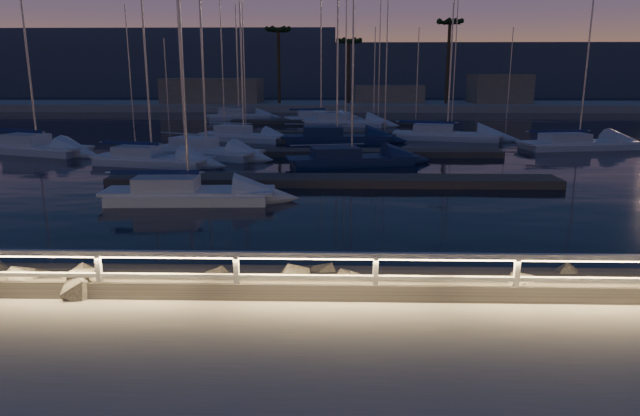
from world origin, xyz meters
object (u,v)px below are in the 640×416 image
Objects in this scene: sailboat_e at (35,147)px; sailboat_i at (241,135)px; sailboat_b at (184,192)px; sailboat_f at (149,158)px; guard_rail at (326,265)px; sailboat_m at (237,116)px; sailboat_a at (204,150)px; sailboat_c at (348,158)px; sailboat_l at (575,143)px; sailboat_j at (334,137)px; sailboat_n at (319,118)px; sailboat_k at (343,121)px; sailboat_g at (444,134)px.

sailboat_i is (12.79, 7.66, -0.02)m from sailboat_e.
sailboat_f reaches higher than sailboat_b.
sailboat_m reaches higher than guard_rail.
sailboat_b is (-6.22, 11.99, -0.96)m from guard_rail.
sailboat_a reaches higher than sailboat_b.
sailboat_c is 18.28m from sailboat_l.
sailboat_l reaches higher than sailboat_j.
sailboat_n is at bearing 86.26° from sailboat_f.
sailboat_a is at bearing 148.71° from sailboat_c.
sailboat_f is 0.86× the size of sailboat_j.
guard_rail is 52.35m from sailboat_n.
sailboat_b is 0.97× the size of sailboat_i.
sailboat_a is 0.91× the size of sailboat_j.
sailboat_a is at bearing -97.97° from sailboat_k.
sailboat_k is (9.31, 22.48, -0.01)m from sailboat_a.
sailboat_b is 12.29m from sailboat_c.
sailboat_g reaches higher than sailboat_i.
guard_rail is at bearing -76.64° from sailboat_k.
sailboat_i is (3.49, 12.37, 0.03)m from sailboat_f.
guard_rail is at bearing -65.14° from sailboat_b.
sailboat_l is (28.31, 8.14, 0.00)m from sailboat_f.
sailboat_g is 10.02m from sailboat_l.
guard_rail is at bearing -130.54° from sailboat_l.
sailboat_a is 0.90× the size of sailboat_l.
sailboat_k reaches higher than sailboat_m.
sailboat_g reaches higher than sailboat_n.
sailboat_b is 0.91× the size of sailboat_e.
sailboat_l is at bearing 59.63° from guard_rail.
sailboat_k is at bearing 83.89° from sailboat_j.
sailboat_e is 0.93× the size of sailboat_l.
sailboat_a is 30.02m from sailboat_m.
sailboat_e is 10.43m from sailboat_f.
sailboat_j is (10.92, 11.17, 0.04)m from sailboat_f.
sailboat_b is 0.83× the size of sailboat_k.
sailboat_e is at bearing -139.58° from sailboat_n.
sailboat_j is at bearing -79.87° from sailboat_m.
sailboat_e is at bearing -124.32° from sailboat_m.
sailboat_k is (21.11, 21.14, -0.02)m from sailboat_e.
sailboat_i reaches higher than guard_rail.
sailboat_a is 9.80m from sailboat_c.
sailboat_a is 0.89× the size of sailboat_g.
sailboat_g reaches higher than guard_rail.
sailboat_e is 29.90m from sailboat_m.
sailboat_i reaches higher than sailboat_b.
sailboat_n reaches higher than sailboat_m.
sailboat_m is (-5.00, 42.95, 0.04)m from sailboat_b.
sailboat_n is at bearing 134.82° from sailboat_g.
sailboat_l is at bearing 34.48° from sailboat_a.
sailboat_k is at bearing 75.97° from sailboat_b.
sailboat_i is at bearing 90.33° from sailboat_b.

